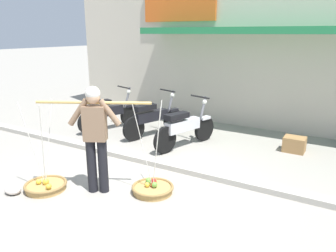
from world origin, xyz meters
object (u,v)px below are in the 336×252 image
wooden_crate (294,144)px  motorcycle_third_in_row (185,127)px  fruit_vendor (95,133)px  motorcycle_nearest_shop (109,113)px  fruit_basket_right_side (153,188)px  fruit_basket_left_side (46,185)px  plastic_litter_bag (13,190)px  motorcycle_second_in_row (153,118)px

wooden_crate → motorcycle_third_in_row: bearing=-156.4°
fruit_vendor → motorcycle_nearest_shop: (-2.12, 2.75, -0.53)m
fruit_vendor → fruit_basket_right_side: bearing=27.8°
fruit_basket_left_side → motorcycle_third_in_row: (0.96, 2.97, 0.38)m
fruit_basket_left_side → motorcycle_nearest_shop: bearing=113.2°
plastic_litter_bag → wooden_crate: bearing=51.0°
motorcycle_second_in_row → motorcycle_third_in_row: same height
fruit_basket_right_side → motorcycle_nearest_shop: bearing=140.9°
fruit_vendor → plastic_litter_bag: (-1.11, -0.76, -0.91)m
motorcycle_second_in_row → motorcycle_third_in_row: bearing=-17.8°
fruit_basket_right_side → wooden_crate: fruit_basket_right_side is taller
wooden_crate → fruit_basket_right_side: bearing=-117.0°
fruit_vendor → motorcycle_second_in_row: bearing=106.4°
plastic_litter_bag → motorcycle_nearest_shop: bearing=106.1°
fruit_basket_right_side → plastic_litter_bag: 2.20m
fruit_basket_right_side → motorcycle_second_in_row: 3.01m
fruit_vendor → wooden_crate: fruit_vendor is taller
fruit_basket_right_side → plastic_litter_bag: (-1.87, -1.16, -0.01)m
wooden_crate → plastic_litter_bag: bearing=-129.0°
motorcycle_nearest_shop → plastic_litter_bag: 3.68m
fruit_basket_left_side → plastic_litter_bag: 0.49m
fruit_basket_right_side → motorcycle_second_in_row: bearing=123.0°
fruit_basket_right_side → plastic_litter_bag: size_ratio=5.18×
plastic_litter_bag → fruit_vendor: bearing=34.5°
fruit_vendor → motorcycle_nearest_shop: 3.52m
fruit_basket_left_side → motorcycle_third_in_row: size_ratio=0.82×
fruit_vendor → fruit_basket_right_side: fruit_vendor is taller
fruit_vendor → wooden_crate: bearing=56.2°
fruit_basket_right_side → motorcycle_nearest_shop: (-2.89, 2.35, 0.38)m
fruit_basket_right_side → motorcycle_third_in_row: bearing=104.9°
motorcycle_nearest_shop → fruit_basket_right_side: bearing=-39.1°
motorcycle_nearest_shop → motorcycle_third_in_row: bearing=-4.6°
plastic_litter_bag → wooden_crate: size_ratio=0.64×
plastic_litter_bag → motorcycle_second_in_row: bearing=86.1°
fruit_vendor → wooden_crate: size_ratio=3.85×
motorcycle_nearest_shop → motorcycle_second_in_row: same height
fruit_vendor → motorcycle_third_in_row: fruit_vendor is taller
fruit_basket_left_side → motorcycle_second_in_row: fruit_basket_left_side is taller
fruit_basket_right_side → fruit_basket_left_side: bearing=-152.3°
fruit_vendor → fruit_basket_left_side: (-0.77, -0.40, -0.90)m
fruit_basket_left_side → motorcycle_second_in_row: bearing=91.5°
fruit_basket_left_side → plastic_litter_bag: fruit_basket_left_side is taller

